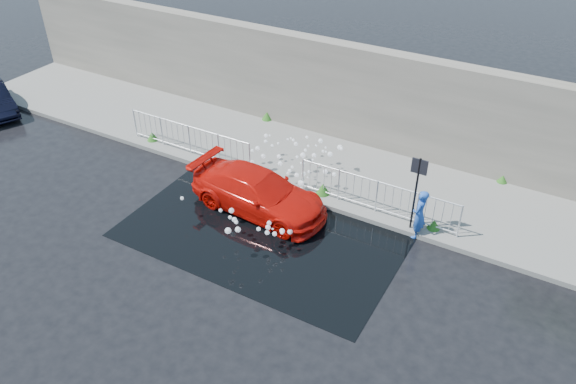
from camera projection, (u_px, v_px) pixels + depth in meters
name	position (u px, v px, depth m)	size (l,w,h in m)	color
ground	(231.00, 245.00, 15.94)	(90.00, 90.00, 0.00)	black
pavement	(312.00, 163.00, 19.48)	(30.00, 4.00, 0.15)	slate
curb	(284.00, 191.00, 18.05)	(30.00, 0.25, 0.16)	slate
retaining_wall	(342.00, 91.00, 20.02)	(30.00, 0.60, 3.50)	#615B51
puddle	(265.00, 231.00, 16.45)	(8.00, 5.00, 0.01)	black
sign_post	(417.00, 183.00, 15.48)	(0.45, 0.06, 2.50)	black
railing_left	(189.00, 138.00, 19.55)	(5.05, 0.05, 1.10)	silver
railing_right	(377.00, 195.00, 16.70)	(5.05, 0.05, 1.10)	silver
weeds	(297.00, 162.00, 19.07)	(12.17, 3.93, 0.37)	#155019
water_spray	(284.00, 178.00, 17.55)	(3.52, 5.72, 1.04)	white
red_car	(259.00, 192.00, 17.00)	(1.79, 4.40, 1.28)	red
person	(419.00, 214.00, 15.85)	(0.57, 0.37, 1.56)	#2351B2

